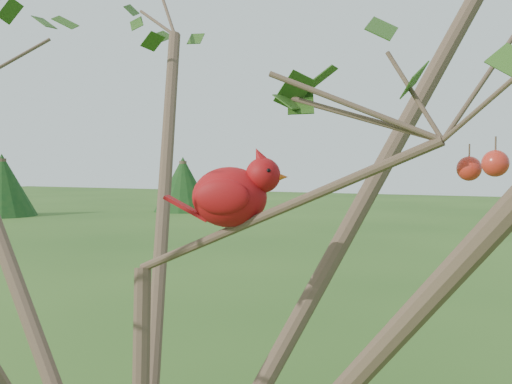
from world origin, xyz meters
TOP-DOWN VIEW (x-y plane):
  - crabapple_tree at (0.03, -0.02)m, footprint 2.35×2.05m
  - cardinal at (0.17, 0.08)m, footprint 0.23×0.14m

SIDE VIEW (x-z plane):
  - cardinal at x=0.17m, z-range 2.02..2.19m
  - crabapple_tree at x=0.03m, z-range 0.65..3.60m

